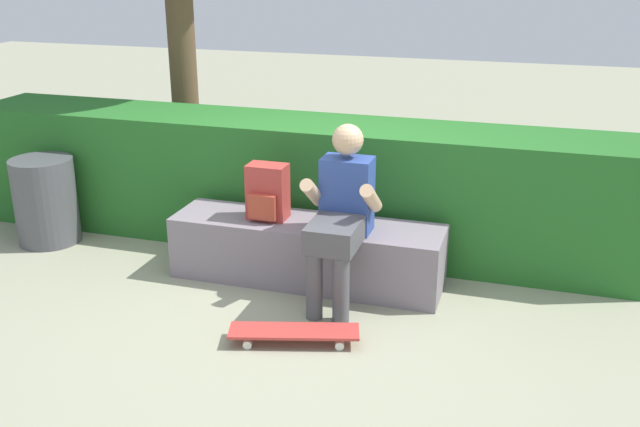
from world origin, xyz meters
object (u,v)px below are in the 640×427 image
skateboard_near_person (294,332)px  trash_bin (46,201)px  bench_main (307,251)px  person_skater (341,210)px  backpack_on_bench (267,193)px

skateboard_near_person → trash_bin: 2.68m
bench_main → person_skater: 0.57m
person_skater → backpack_on_bench: person_skater is taller
person_skater → backpack_on_bench: size_ratio=3.02×
bench_main → skateboard_near_person: 0.92m
person_skater → backpack_on_bench: (-0.61, 0.21, -0.00)m
person_skater → trash_bin: size_ratio=1.71×
skateboard_near_person → backpack_on_bench: (-0.50, 0.87, 0.57)m
bench_main → skateboard_near_person: bench_main is taller
bench_main → person_skater: bearing=-35.1°
person_skater → backpack_on_bench: 0.64m
trash_bin → backpack_on_bench: bearing=-3.0°
skateboard_near_person → trash_bin: bearing=158.5°
person_skater → trash_bin: 2.63m
skateboard_near_person → bench_main: bearing=103.1°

